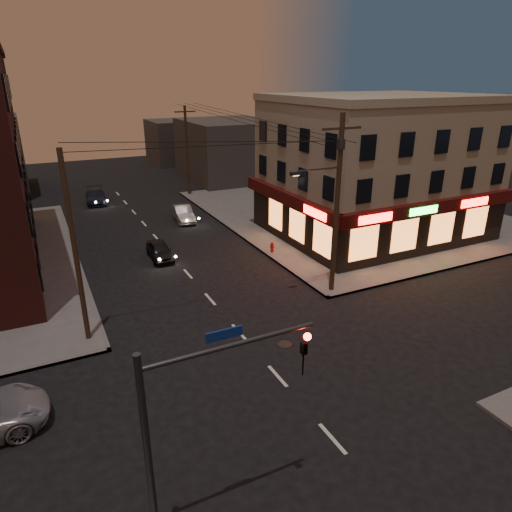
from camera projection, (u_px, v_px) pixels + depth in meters
ground at (278, 376)px, 19.35m from camera, size 120.00×120.00×0.00m
sidewalk_ne at (349, 212)px, 42.57m from camera, size 24.00×28.00×0.15m
pizza_building at (376, 167)px, 35.14m from camera, size 15.85×12.85×10.50m
bg_building_ne_a at (229, 150)px, 55.52m from camera, size 10.00×12.00×7.00m
bg_building_ne_b at (179, 141)px, 66.55m from camera, size 8.00×8.00×6.00m
utility_pole_main at (336, 196)px, 24.82m from camera, size 4.20×0.44×10.00m
utility_pole_far at (187, 151)px, 47.13m from camera, size 0.26×0.26×9.00m
utility_pole_west at (75, 250)px, 20.26m from camera, size 0.24×0.24×9.00m
traffic_signal at (189, 423)px, 10.86m from camera, size 4.49×0.32×6.47m
sedan_near at (160, 250)px, 31.61m from camera, size 1.56×3.61×1.21m
sedan_mid at (183, 213)px, 39.93m from camera, size 1.85×4.23×1.35m
sedan_far at (96, 196)px, 45.61m from camera, size 2.35×4.81×1.35m
fire_hydrant at (272, 247)px, 32.43m from camera, size 0.33×0.33×0.75m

